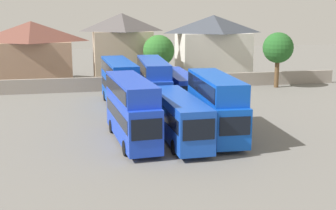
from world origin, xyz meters
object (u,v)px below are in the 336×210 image
at_px(tree_left_of_lot, 159,51).
at_px(tree_behind_wall, 278,48).
at_px(house_terrace_right, 213,46).
at_px(bus_2, 179,116).
at_px(bus_5, 153,80).
at_px(bus_4, 119,81).
at_px(bus_6, 179,86).
at_px(bus_3, 216,103).
at_px(bus_1, 131,107).
at_px(house_terrace_centre, 122,47).
at_px(house_terrace_left, 32,52).

height_order(tree_left_of_lot, tree_behind_wall, tree_behind_wall).
relative_size(house_terrace_right, tree_left_of_lot, 1.57).
height_order(bus_2, bus_5, bus_5).
bearing_deg(bus_2, bus_4, -167.74).
bearing_deg(bus_6, bus_3, 0.90).
distance_m(bus_1, tree_behind_wall, 30.51).
bearing_deg(house_terrace_right, bus_1, -118.11).
xyz_separation_m(bus_2, house_terrace_centre, (-1.04, 30.57, 2.93)).
bearing_deg(bus_3, house_terrace_left, -149.44).
height_order(bus_5, house_terrace_centre, house_terrace_centre).
height_order(bus_4, house_terrace_right, house_terrace_right).
height_order(bus_3, tree_behind_wall, tree_behind_wall).
relative_size(bus_5, tree_behind_wall, 1.61).
xyz_separation_m(bus_4, bus_5, (3.54, -0.75, 0.05)).
relative_size(tree_left_of_lot, tree_behind_wall, 0.94).
height_order(house_terrace_centre, house_terrace_right, house_terrace_centre).
distance_m(house_terrace_left, tree_left_of_lot, 17.95).
bearing_deg(bus_3, bus_5, -164.47).
distance_m(house_terrace_left, tree_behind_wall, 33.70).
xyz_separation_m(bus_2, bus_5, (0.31, 13.10, 0.79)).
xyz_separation_m(bus_1, bus_4, (0.44, 13.38, -0.05)).
relative_size(house_terrace_centre, tree_left_of_lot, 1.41).
bearing_deg(tree_behind_wall, bus_3, -126.27).
distance_m(bus_5, house_terrace_centre, 17.65).
bearing_deg(house_terrace_centre, tree_left_of_lot, -47.15).
bearing_deg(house_terrace_left, bus_1, -72.73).
relative_size(bus_2, house_terrace_right, 1.01).
relative_size(bus_3, house_terrace_left, 0.90).
bearing_deg(tree_behind_wall, house_terrace_left, 161.45).
height_order(bus_2, tree_left_of_lot, tree_left_of_lot).
bearing_deg(bus_4, bus_3, 23.48).
xyz_separation_m(bus_5, tree_behind_wall, (18.13, 8.25, 2.41)).
bearing_deg(bus_2, bus_6, 165.74).
height_order(bus_3, house_terrace_right, house_terrace_right).
bearing_deg(bus_3, house_terrace_centre, -169.32).
xyz_separation_m(bus_2, bus_6, (3.22, 13.52, -0.05)).
height_order(bus_2, house_terrace_left, house_terrace_left).
bearing_deg(tree_behind_wall, house_terrace_right, 121.62).
distance_m(bus_2, bus_4, 14.24).
height_order(bus_4, bus_6, bus_4).
xyz_separation_m(house_terrace_centre, tree_behind_wall, (19.48, -9.22, 0.27)).
xyz_separation_m(bus_3, tree_left_of_lot, (0.17, 25.31, 1.94)).
bearing_deg(bus_3, house_terrace_right, 165.49).
relative_size(bus_3, bus_5, 0.87).
bearing_deg(bus_4, house_terrace_left, -152.81).
height_order(bus_6, tree_behind_wall, tree_behind_wall).
height_order(bus_4, house_terrace_centre, house_terrace_centre).
bearing_deg(bus_2, tree_left_of_lot, 171.77).
bearing_deg(bus_6, bus_4, -91.86).
distance_m(house_terrace_centre, house_terrace_right, 13.62).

